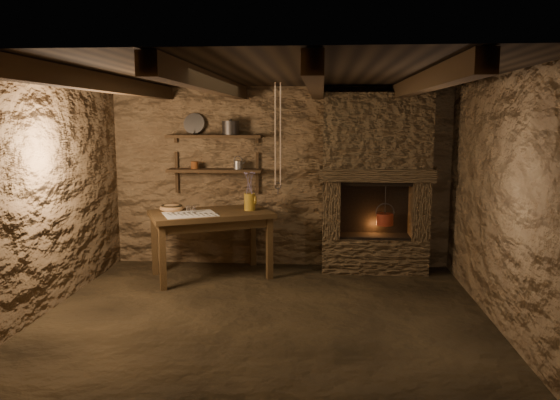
# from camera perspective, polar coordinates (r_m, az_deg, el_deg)

# --- Properties ---
(floor) EXTENTS (4.50, 4.50, 0.00)m
(floor) POSITION_cam_1_polar(r_m,az_deg,el_deg) (5.65, -1.61, -12.01)
(floor) COLOR black
(floor) RESTS_ON ground
(back_wall) EXTENTS (4.50, 0.04, 2.40)m
(back_wall) POSITION_cam_1_polar(r_m,az_deg,el_deg) (7.33, -0.01, 2.39)
(back_wall) COLOR #483421
(back_wall) RESTS_ON floor
(front_wall) EXTENTS (4.50, 0.04, 2.40)m
(front_wall) POSITION_cam_1_polar(r_m,az_deg,el_deg) (3.40, -5.24, -4.78)
(front_wall) COLOR #483421
(front_wall) RESTS_ON floor
(left_wall) EXTENTS (0.04, 4.00, 2.40)m
(left_wall) POSITION_cam_1_polar(r_m,az_deg,el_deg) (6.02, -23.49, 0.35)
(left_wall) COLOR #483421
(left_wall) RESTS_ON floor
(right_wall) EXTENTS (0.04, 4.00, 2.40)m
(right_wall) POSITION_cam_1_polar(r_m,az_deg,el_deg) (5.58, 21.97, -0.15)
(right_wall) COLOR #483421
(right_wall) RESTS_ON floor
(ceiling) EXTENTS (4.50, 4.00, 0.04)m
(ceiling) POSITION_cam_1_polar(r_m,az_deg,el_deg) (5.31, -1.72, 13.04)
(ceiling) COLOR black
(ceiling) RESTS_ON back_wall
(beam_far_left) EXTENTS (0.14, 3.95, 0.16)m
(beam_far_left) POSITION_cam_1_polar(r_m,az_deg,el_deg) (5.66, -17.31, 11.47)
(beam_far_left) COLOR black
(beam_far_left) RESTS_ON ceiling
(beam_mid_left) EXTENTS (0.14, 3.95, 0.16)m
(beam_mid_left) POSITION_cam_1_polar(r_m,az_deg,el_deg) (5.38, -7.14, 11.96)
(beam_mid_left) COLOR black
(beam_mid_left) RESTS_ON ceiling
(beam_mid_right) EXTENTS (0.14, 3.95, 0.16)m
(beam_mid_right) POSITION_cam_1_polar(r_m,az_deg,el_deg) (5.27, 3.82, 12.08)
(beam_mid_right) COLOR black
(beam_mid_right) RESTS_ON ceiling
(beam_far_right) EXTENTS (0.14, 3.95, 0.16)m
(beam_far_right) POSITION_cam_1_polar(r_m,az_deg,el_deg) (5.35, 14.81, 11.77)
(beam_far_right) COLOR black
(beam_far_right) RESTS_ON ceiling
(shelf_lower) EXTENTS (1.25, 0.30, 0.04)m
(shelf_lower) POSITION_cam_1_polar(r_m,az_deg,el_deg) (7.27, -6.81, 3.08)
(shelf_lower) COLOR black
(shelf_lower) RESTS_ON back_wall
(shelf_upper) EXTENTS (1.25, 0.30, 0.04)m
(shelf_upper) POSITION_cam_1_polar(r_m,az_deg,el_deg) (7.24, -6.87, 6.63)
(shelf_upper) COLOR black
(shelf_upper) RESTS_ON back_wall
(hearth) EXTENTS (1.43, 0.51, 2.30)m
(hearth) POSITION_cam_1_polar(r_m,az_deg,el_deg) (7.10, 9.96, 2.29)
(hearth) COLOR #322619
(hearth) RESTS_ON floor
(work_table) EXTENTS (1.67, 1.37, 0.83)m
(work_table) POSITION_cam_1_polar(r_m,az_deg,el_deg) (6.91, -7.20, -4.36)
(work_table) COLOR black
(work_table) RESTS_ON floor
(linen_cloth) EXTENTS (0.76, 0.70, 0.01)m
(linen_cloth) POSITION_cam_1_polar(r_m,az_deg,el_deg) (6.67, -9.38, -1.47)
(linen_cloth) COLOR silver
(linen_cloth) RESTS_ON work_table
(pewter_cutlery_row) EXTENTS (0.55, 0.39, 0.01)m
(pewter_cutlery_row) POSITION_cam_1_polar(r_m,az_deg,el_deg) (6.65, -9.42, -1.42)
(pewter_cutlery_row) COLOR gray
(pewter_cutlery_row) RESTS_ON linen_cloth
(drinking_glasses) EXTENTS (0.20, 0.06, 0.08)m
(drinking_glasses) POSITION_cam_1_polar(r_m,az_deg,el_deg) (6.78, -8.99, -0.94)
(drinking_glasses) COLOR white
(drinking_glasses) RESTS_ON linen_cloth
(stoneware_jug) EXTENTS (0.16, 0.16, 0.49)m
(stoneware_jug) POSITION_cam_1_polar(r_m,az_deg,el_deg) (6.87, -3.17, 0.66)
(stoneware_jug) COLOR #A57D1F
(stoneware_jug) RESTS_ON work_table
(wooden_bowl) EXTENTS (0.38, 0.38, 0.11)m
(wooden_bowl) POSITION_cam_1_polar(r_m,az_deg,el_deg) (6.96, -11.24, -0.85)
(wooden_bowl) COLOR #9C7043
(wooden_bowl) RESTS_ON work_table
(iron_stockpot) EXTENTS (0.27, 0.27, 0.16)m
(iron_stockpot) POSITION_cam_1_polar(r_m,az_deg,el_deg) (7.20, -5.18, 7.45)
(iron_stockpot) COLOR #2F2C2A
(iron_stockpot) RESTS_ON shelf_upper
(tin_pan) EXTENTS (0.29, 0.14, 0.28)m
(tin_pan) POSITION_cam_1_polar(r_m,az_deg,el_deg) (7.40, -8.95, 7.87)
(tin_pan) COLOR gray
(tin_pan) RESTS_ON shelf_upper
(small_kettle) EXTENTS (0.19, 0.16, 0.17)m
(small_kettle) POSITION_cam_1_polar(r_m,az_deg,el_deg) (7.21, -4.40, 3.67)
(small_kettle) COLOR gray
(small_kettle) RESTS_ON shelf_lower
(rusty_tin) EXTENTS (0.12, 0.12, 0.10)m
(rusty_tin) POSITION_cam_1_polar(r_m,az_deg,el_deg) (7.32, -8.91, 3.62)
(rusty_tin) COLOR #562911
(rusty_tin) RESTS_ON shelf_lower
(red_pot) EXTENTS (0.26, 0.26, 0.54)m
(red_pot) POSITION_cam_1_polar(r_m,az_deg,el_deg) (7.14, 10.90, -1.91)
(red_pot) COLOR maroon
(red_pot) RESTS_ON hearth
(hanging_ropes) EXTENTS (0.08, 0.08, 1.20)m
(hanging_ropes) POSITION_cam_1_polar(r_m,az_deg,el_deg) (6.34, -0.22, 6.88)
(hanging_ropes) COLOR beige
(hanging_ropes) RESTS_ON ceiling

